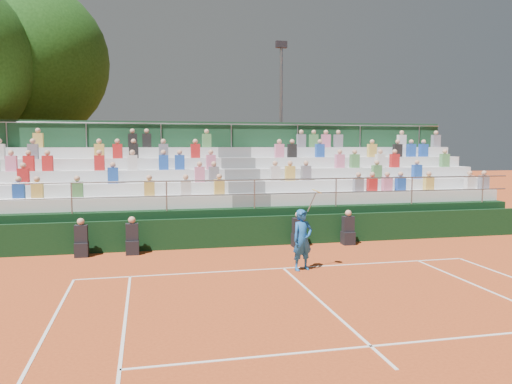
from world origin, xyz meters
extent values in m
plane|color=#BB491F|center=(0.00, 0.00, 0.00)|extent=(90.00, 90.00, 0.00)
cube|color=white|center=(0.00, 0.00, 0.01)|extent=(11.00, 0.06, 0.01)
cube|color=white|center=(0.00, -3.20, 0.01)|extent=(0.06, 6.40, 0.01)
cube|color=white|center=(0.00, -5.49, 0.01)|extent=(8.22, 0.06, 0.01)
cube|color=black|center=(0.00, 3.20, 0.50)|extent=(20.00, 0.15, 1.00)
cube|color=black|center=(-5.62, 2.75, 0.22)|extent=(0.40, 0.40, 0.44)
cube|color=black|center=(-5.62, 2.75, 0.70)|extent=(0.38, 0.25, 0.55)
sphere|color=tan|center=(-5.62, 2.75, 1.08)|extent=(0.22, 0.22, 0.22)
cube|color=black|center=(-4.11, 2.75, 0.22)|extent=(0.40, 0.40, 0.44)
cube|color=black|center=(-4.11, 2.75, 0.70)|extent=(0.38, 0.25, 0.55)
sphere|color=tan|center=(-4.11, 2.75, 1.08)|extent=(0.22, 0.22, 0.22)
cube|color=black|center=(1.28, 2.75, 0.22)|extent=(0.40, 0.40, 0.44)
cube|color=black|center=(1.28, 2.75, 0.70)|extent=(0.38, 0.25, 0.55)
sphere|color=tan|center=(1.28, 2.75, 1.08)|extent=(0.22, 0.22, 0.22)
cube|color=black|center=(3.06, 2.75, 0.22)|extent=(0.40, 0.40, 0.44)
cube|color=black|center=(3.06, 2.75, 0.70)|extent=(0.38, 0.25, 0.55)
sphere|color=tan|center=(3.06, 2.75, 1.08)|extent=(0.22, 0.22, 0.22)
cube|color=black|center=(0.00, 6.30, 0.60)|extent=(20.00, 5.20, 1.20)
cube|color=silver|center=(-5.35, 4.62, 1.41)|extent=(9.30, 0.85, 0.42)
cube|color=silver|center=(5.35, 4.62, 1.41)|extent=(9.30, 0.85, 0.42)
cube|color=slate|center=(0.00, 4.62, 1.41)|extent=(1.40, 0.85, 0.42)
cube|color=silver|center=(-5.35, 5.47, 1.83)|extent=(9.30, 0.85, 0.42)
cube|color=silver|center=(5.35, 5.47, 1.83)|extent=(9.30, 0.85, 0.42)
cube|color=slate|center=(0.00, 5.47, 1.83)|extent=(1.40, 0.85, 0.42)
cube|color=silver|center=(-5.35, 6.33, 2.25)|extent=(9.30, 0.85, 0.42)
cube|color=silver|center=(5.35, 6.33, 2.25)|extent=(9.30, 0.85, 0.42)
cube|color=slate|center=(0.00, 6.33, 2.25)|extent=(1.40, 0.85, 0.42)
cube|color=silver|center=(-5.35, 7.17, 2.67)|extent=(9.30, 0.85, 0.42)
cube|color=silver|center=(5.35, 7.17, 2.67)|extent=(9.30, 0.85, 0.42)
cube|color=slate|center=(0.00, 7.17, 2.67)|extent=(1.40, 0.85, 0.42)
cube|color=silver|center=(-5.35, 8.03, 3.09)|extent=(9.30, 0.85, 0.42)
cube|color=silver|center=(5.35, 8.03, 3.09)|extent=(9.30, 0.85, 0.42)
cube|color=slate|center=(0.00, 8.03, 3.09)|extent=(1.40, 0.85, 0.42)
cube|color=#173D24|center=(0.00, 8.55, 2.20)|extent=(20.00, 0.12, 4.40)
cylinder|color=gray|center=(0.00, 3.75, 2.20)|extent=(20.00, 0.05, 0.05)
cylinder|color=gray|center=(0.00, 8.45, 4.30)|extent=(20.00, 0.05, 0.05)
cube|color=#1E4CB2|center=(-7.73, 4.47, 1.90)|extent=(0.36, 0.24, 0.56)
cube|color=gold|center=(-7.16, 4.47, 1.90)|extent=(0.36, 0.24, 0.56)
cube|color=#4C8C4C|center=(-5.91, 4.47, 1.90)|extent=(0.36, 0.24, 0.56)
cube|color=gold|center=(-3.55, 4.47, 1.90)|extent=(0.36, 0.24, 0.56)
cube|color=silver|center=(-2.30, 4.47, 1.90)|extent=(0.36, 0.24, 0.56)
cube|color=gold|center=(-1.12, 4.47, 1.90)|extent=(0.36, 0.24, 0.56)
cube|color=red|center=(-7.76, 5.32, 2.32)|extent=(0.36, 0.24, 0.56)
cube|color=#1E4CB2|center=(-4.80, 5.32, 2.32)|extent=(0.36, 0.24, 0.56)
cube|color=pink|center=(-1.72, 5.32, 2.32)|extent=(0.36, 0.24, 0.56)
cube|color=slate|center=(-1.19, 5.32, 2.32)|extent=(0.36, 0.24, 0.56)
cube|color=pink|center=(-8.32, 6.17, 2.74)|extent=(0.36, 0.24, 0.56)
cube|color=red|center=(-7.75, 6.17, 2.74)|extent=(0.36, 0.24, 0.56)
cube|color=red|center=(-7.11, 6.17, 2.74)|extent=(0.36, 0.24, 0.56)
cube|color=red|center=(-5.32, 6.17, 2.74)|extent=(0.36, 0.24, 0.56)
cube|color=silver|center=(-4.14, 6.17, 2.74)|extent=(0.36, 0.24, 0.56)
cube|color=#1E4CB2|center=(-2.99, 6.17, 2.74)|extent=(0.36, 0.24, 0.56)
cube|color=#1E4CB2|center=(-2.39, 6.17, 2.74)|extent=(0.36, 0.24, 0.56)
cube|color=pink|center=(-1.19, 6.17, 2.74)|extent=(0.36, 0.24, 0.56)
cube|color=silver|center=(-8.92, 7.02, 3.16)|extent=(0.36, 0.24, 0.56)
cube|color=slate|center=(-7.76, 7.02, 3.16)|extent=(0.36, 0.24, 0.56)
cube|color=gold|center=(-5.39, 7.02, 3.16)|extent=(0.36, 0.24, 0.56)
cube|color=red|center=(-4.71, 7.02, 3.16)|extent=(0.36, 0.24, 0.56)
cube|color=black|center=(-4.10, 7.02, 3.16)|extent=(0.36, 0.24, 0.56)
cube|color=slate|center=(-2.96, 7.02, 3.16)|extent=(0.36, 0.24, 0.56)
cube|color=red|center=(-1.71, 7.02, 3.16)|extent=(0.36, 0.24, 0.56)
cube|color=gold|center=(-7.73, 7.88, 3.58)|extent=(0.36, 0.24, 0.56)
cube|color=black|center=(-4.15, 7.88, 3.58)|extent=(0.36, 0.24, 0.56)
cube|color=black|center=(-3.59, 7.88, 3.58)|extent=(0.36, 0.24, 0.56)
cube|color=#4C8C4C|center=(-1.15, 7.88, 3.58)|extent=(0.36, 0.24, 0.56)
cube|color=slate|center=(4.18, 4.47, 1.90)|extent=(0.36, 0.24, 0.56)
cube|color=red|center=(4.74, 4.47, 1.90)|extent=(0.36, 0.24, 0.56)
cube|color=pink|center=(5.36, 4.47, 1.90)|extent=(0.36, 0.24, 0.56)
cube|color=#1E4CB2|center=(5.92, 4.47, 1.90)|extent=(0.36, 0.24, 0.56)
cube|color=gold|center=(7.13, 4.47, 1.90)|extent=(0.36, 0.24, 0.56)
cube|color=silver|center=(8.94, 4.47, 1.90)|extent=(0.36, 0.24, 0.56)
cube|color=slate|center=(9.58, 4.47, 1.90)|extent=(0.36, 0.24, 0.56)
cube|color=silver|center=(1.15, 5.32, 2.32)|extent=(0.36, 0.24, 0.56)
cube|color=gold|center=(1.74, 5.32, 2.32)|extent=(0.36, 0.24, 0.56)
cube|color=slate|center=(2.38, 5.32, 2.32)|extent=(0.36, 0.24, 0.56)
cube|color=#4C8C4C|center=(5.33, 5.32, 2.32)|extent=(0.36, 0.24, 0.56)
cube|color=#1E4CB2|center=(7.10, 5.32, 2.32)|extent=(0.36, 0.24, 0.56)
cube|color=pink|center=(4.10, 6.17, 2.74)|extent=(0.36, 0.24, 0.56)
cube|color=#4C8C4C|center=(4.76, 6.17, 2.74)|extent=(0.36, 0.24, 0.56)
cube|color=silver|center=(5.90, 6.17, 2.74)|extent=(0.36, 0.24, 0.56)
cube|color=red|center=(6.55, 6.17, 2.74)|extent=(0.36, 0.24, 0.56)
cube|color=#4C8C4C|center=(8.90, 6.17, 2.74)|extent=(0.36, 0.24, 0.56)
cube|color=pink|center=(1.77, 7.02, 3.16)|extent=(0.36, 0.24, 0.56)
cube|color=black|center=(2.33, 7.02, 3.16)|extent=(0.36, 0.24, 0.56)
cube|color=#1E4CB2|center=(3.54, 7.02, 3.16)|extent=(0.36, 0.24, 0.56)
cube|color=gold|center=(5.93, 7.02, 3.16)|extent=(0.36, 0.24, 0.56)
cube|color=black|center=(7.13, 7.02, 3.16)|extent=(0.36, 0.24, 0.56)
cube|color=#1E4CB2|center=(7.79, 7.02, 3.16)|extent=(0.36, 0.24, 0.56)
cube|color=#1E4CB2|center=(8.39, 7.02, 3.16)|extent=(0.36, 0.24, 0.56)
cube|color=slate|center=(2.99, 7.88, 3.58)|extent=(0.36, 0.24, 0.56)
cube|color=#4C8C4C|center=(3.56, 7.88, 3.58)|extent=(0.36, 0.24, 0.56)
cube|color=pink|center=(4.13, 7.88, 3.58)|extent=(0.36, 0.24, 0.56)
cube|color=slate|center=(4.71, 7.88, 3.58)|extent=(0.36, 0.24, 0.56)
cube|color=silver|center=(7.79, 7.88, 3.58)|extent=(0.36, 0.24, 0.56)
cube|color=slate|center=(9.52, 7.88, 3.58)|extent=(0.36, 0.24, 0.56)
imported|color=#1659AB|center=(0.46, -0.27, 0.83)|extent=(0.70, 0.56, 1.67)
cylinder|color=gray|center=(0.71, -0.27, 1.85)|extent=(0.26, 0.03, 0.51)
cylinder|color=#E5D866|center=(0.86, -0.27, 2.15)|extent=(0.26, 0.28, 0.14)
cylinder|color=#3A2515|center=(-9.27, 13.93, 2.18)|extent=(0.50, 0.50, 4.36)
sphere|color=#143A0F|center=(-9.27, 13.93, 7.50)|extent=(7.85, 7.85, 7.85)
cylinder|color=gray|center=(3.48, 13.03, 4.26)|extent=(0.16, 0.16, 8.52)
cube|color=black|center=(3.48, 13.03, 8.70)|extent=(0.60, 0.25, 0.35)
camera|label=1|loc=(-3.66, -13.02, 3.40)|focal=35.00mm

